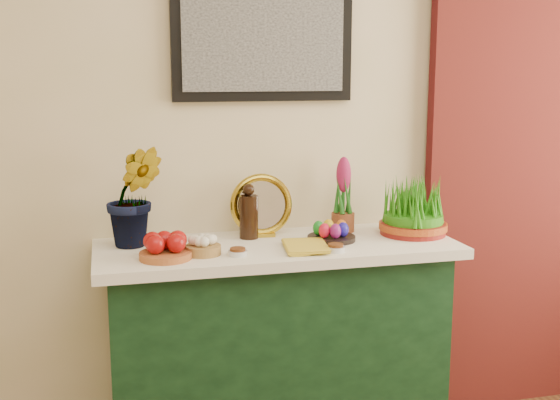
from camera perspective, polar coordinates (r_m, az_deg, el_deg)
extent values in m
cube|color=beige|center=(2.89, -2.80, 6.44)|extent=(4.00, 0.04, 2.70)
cube|color=black|center=(2.88, -1.38, 13.40)|extent=(0.74, 0.03, 0.54)
cube|color=#A5A5A5|center=(2.87, -1.30, 13.42)|extent=(0.66, 0.01, 0.46)
cube|color=#3F0B13|center=(3.35, 18.93, 3.01)|extent=(0.90, 0.06, 2.30)
cube|color=#163D1E|center=(2.89, -0.25, -12.48)|extent=(1.30, 0.45, 0.85)
cube|color=white|center=(2.75, -0.26, -3.92)|extent=(1.40, 0.55, 0.04)
imported|color=#21681D|center=(2.70, -11.79, 1.61)|extent=(0.26, 0.22, 0.51)
cylinder|color=#A35529|center=(2.55, -9.28, -4.47)|extent=(0.21, 0.21, 0.03)
cylinder|color=olive|center=(2.59, -6.27, -4.05)|extent=(0.15, 0.15, 0.03)
cylinder|color=black|center=(2.81, -2.55, -1.39)|extent=(0.08, 0.08, 0.17)
sphere|color=black|center=(2.78, -2.57, 0.84)|extent=(0.05, 0.05, 0.05)
cube|color=gold|center=(2.85, -1.46, -2.82)|extent=(0.11, 0.06, 0.02)
torus|color=gold|center=(2.84, -1.54, -0.40)|extent=(0.26, 0.07, 0.26)
cylinder|color=silver|center=(2.83, -1.52, -0.42)|extent=(0.19, 0.04, 0.19)
imported|color=gold|center=(2.63, 0.38, -3.79)|extent=(0.17, 0.23, 0.03)
cylinder|color=silver|center=(2.57, -3.46, -4.32)|extent=(0.07, 0.07, 0.02)
cylinder|color=#592D14|center=(2.56, -3.46, -4.02)|extent=(0.06, 0.06, 0.01)
cylinder|color=silver|center=(2.63, 4.54, -3.99)|extent=(0.07, 0.07, 0.02)
cylinder|color=#592D14|center=(2.62, 4.55, -3.68)|extent=(0.06, 0.06, 0.01)
cylinder|color=black|center=(2.79, 4.19, -3.11)|extent=(0.22, 0.22, 0.02)
ellipsoid|color=red|center=(2.74, 3.64, -2.50)|extent=(0.05, 0.05, 0.06)
ellipsoid|color=#2017A6|center=(2.76, 5.14, -2.41)|extent=(0.05, 0.05, 0.06)
ellipsoid|color=gold|center=(2.81, 3.96, -2.16)|extent=(0.05, 0.05, 0.06)
ellipsoid|color=#198B27|center=(2.78, 3.15, -2.30)|extent=(0.05, 0.05, 0.06)
ellipsoid|color=orange|center=(2.81, 5.00, -2.19)|extent=(0.05, 0.05, 0.06)
ellipsoid|color=#83176A|center=(2.73, 4.52, -2.54)|extent=(0.05, 0.05, 0.06)
cylinder|color=brown|center=(2.94, 5.13, -1.80)|extent=(0.10, 0.10, 0.08)
ellipsoid|color=#A92157|center=(2.91, 5.19, 2.07)|extent=(0.06, 0.06, 0.15)
cylinder|color=maroon|center=(2.93, 10.75, -2.28)|extent=(0.27, 0.27, 0.05)
cylinder|color=maroon|center=(2.93, 10.75, -2.09)|extent=(0.28, 0.28, 0.03)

